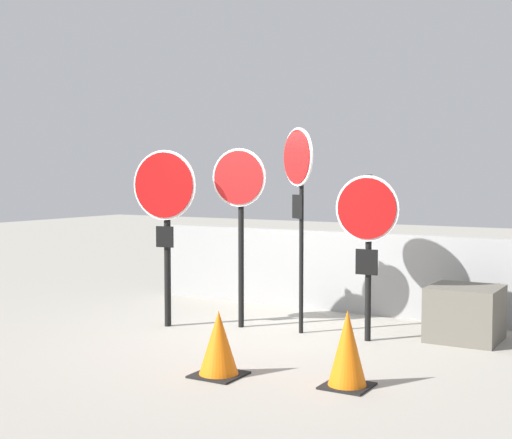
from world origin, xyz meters
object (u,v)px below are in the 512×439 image
(stop_sign_2, at_px, (298,177))
(traffic_cone_0, at_px, (347,349))
(stop_sign_0, at_px, (165,204))
(stop_sign_1, at_px, (239,198))
(storage_crate, at_px, (465,313))
(stop_sign_3, at_px, (367,224))
(traffic_cone_1, at_px, (219,344))

(stop_sign_2, xyz_separation_m, traffic_cone_0, (1.43, -1.79, -1.58))
(stop_sign_0, relative_size, stop_sign_1, 0.99)
(stop_sign_1, height_order, storage_crate, stop_sign_1)
(stop_sign_1, height_order, stop_sign_2, stop_sign_2)
(stop_sign_0, relative_size, storage_crate, 2.84)
(traffic_cone_0, bearing_deg, stop_sign_3, 106.38)
(stop_sign_2, bearing_deg, stop_sign_0, -127.24)
(stop_sign_0, xyz_separation_m, traffic_cone_1, (1.85, -1.55, -1.28))
(stop_sign_2, height_order, storage_crate, stop_sign_2)
(stop_sign_3, xyz_separation_m, traffic_cone_0, (0.53, -1.80, -1.03))
(stop_sign_3, xyz_separation_m, traffic_cone_1, (-0.70, -2.09, -1.07))
(stop_sign_3, height_order, traffic_cone_0, stop_sign_3)
(stop_sign_0, distance_m, storage_crate, 3.95)
(traffic_cone_0, distance_m, storage_crate, 2.51)
(stop_sign_2, distance_m, traffic_cone_1, 2.64)
(stop_sign_1, bearing_deg, stop_sign_3, -2.83)
(stop_sign_1, xyz_separation_m, storage_crate, (2.68, 0.77, -1.35))
(stop_sign_0, bearing_deg, stop_sign_2, 9.51)
(stop_sign_0, bearing_deg, stop_sign_1, 18.82)
(traffic_cone_0, bearing_deg, stop_sign_1, 142.73)
(stop_sign_2, bearing_deg, traffic_cone_1, -49.67)
(storage_crate, bearing_deg, traffic_cone_1, -121.50)
(stop_sign_1, height_order, traffic_cone_0, stop_sign_1)
(stop_sign_1, bearing_deg, traffic_cone_0, -43.71)
(stop_sign_0, relative_size, traffic_cone_0, 3.16)
(stop_sign_0, height_order, traffic_cone_0, stop_sign_0)
(stop_sign_0, xyz_separation_m, stop_sign_2, (1.65, 0.53, 0.34))
(stop_sign_3, distance_m, storage_crate, 1.60)
(stop_sign_2, bearing_deg, stop_sign_3, 35.88)
(stop_sign_1, relative_size, stop_sign_2, 0.90)
(stop_sign_1, xyz_separation_m, traffic_cone_1, (0.99, -1.99, -1.36))
(stop_sign_0, height_order, stop_sign_2, stop_sign_2)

